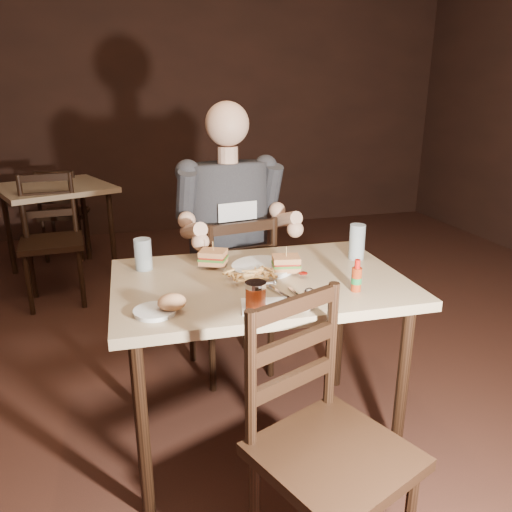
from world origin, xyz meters
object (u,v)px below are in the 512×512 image
object	(u,v)px
main_table	(259,298)
glass_right	(357,242)
dinner_plate	(263,268)
diner	(232,204)
glass_left	(143,254)
bg_chair_near	(52,242)
side_plate	(155,312)
chair_near	(334,455)
bg_table	(55,197)
hot_sauce	(357,275)
bg_chair_far	(64,213)
syrup_dispenser	(256,295)
chair_far	(229,294)

from	to	relation	value
main_table	glass_right	world-z (taller)	glass_right
main_table	dinner_plate	size ratio (longest dim) A/B	4.60
diner	glass_left	bearing A→B (deg)	-154.26
bg_chair_near	side_plate	distance (m)	2.18
main_table	chair_near	distance (m)	0.73
bg_table	hot_sauce	distance (m)	2.95
chair_near	bg_chair_far	size ratio (longest dim) A/B	1.09
syrup_dispenser	chair_near	bearing A→B (deg)	-71.71
chair_near	glass_left	distance (m)	1.12
bg_chair_far	glass_right	distance (m)	3.24
chair_far	glass_right	xyz separation A→B (m)	(0.48, -0.49, 0.40)
bg_table	dinner_plate	world-z (taller)	dinner_plate
diner	syrup_dispenser	xyz separation A→B (m)	(-0.11, -0.84, -0.14)
chair_far	diner	distance (m)	0.51
bg_table	bg_chair_far	xyz separation A→B (m)	(0.00, 0.55, -0.26)
syrup_dispenser	glass_right	bearing A→B (deg)	35.39
chair_far	glass_right	world-z (taller)	glass_right
glass_left	glass_right	distance (m)	0.94
glass_left	side_plate	size ratio (longest dim) A/B	0.94
bg_chair_far	side_plate	world-z (taller)	bg_chair_far
bg_chair_far	hot_sauce	bearing A→B (deg)	121.71
diner	glass_right	size ratio (longest dim) A/B	6.16
chair_near	syrup_dispenser	bearing A→B (deg)	84.48
glass_right	syrup_dispenser	xyz separation A→B (m)	(-0.58, -0.39, -0.03)
chair_far	bg_chair_near	size ratio (longest dim) A/B	0.98
chair_far	hot_sauce	bearing A→B (deg)	100.83
side_plate	syrup_dispenser	bearing A→B (deg)	-8.57
chair_far	diner	bearing A→B (deg)	90.00
glass_right	syrup_dispenser	distance (m)	0.70
main_table	glass_right	xyz separation A→B (m)	(0.49, 0.12, 0.16)
bg_chair_far	dinner_plate	xyz separation A→B (m)	(1.05, -2.86, 0.36)
bg_chair_near	hot_sauce	size ratio (longest dim) A/B	7.34
bg_table	bg_chair_far	world-z (taller)	bg_chair_far
diner	side_plate	bearing A→B (deg)	-129.40
main_table	chair_far	xyz separation A→B (m)	(0.01, 0.61, -0.24)
chair_near	dinner_plate	bearing A→B (deg)	66.88
bg_chair_near	glass_right	world-z (taller)	glass_right
bg_table	chair_far	size ratio (longest dim) A/B	1.15
glass_right	diner	bearing A→B (deg)	136.62
bg_table	chair_near	distance (m)	3.28
bg_table	hot_sauce	world-z (taller)	hot_sauce
chair_near	side_plate	xyz separation A→B (m)	(-0.47, 0.47, 0.32)
diner	dinner_plate	size ratio (longest dim) A/B	3.81
chair_near	side_plate	bearing A→B (deg)	112.59
diner	syrup_dispenser	size ratio (longest dim) A/B	9.96
glass_right	side_plate	distance (m)	0.99
chair_far	side_plate	world-z (taller)	chair_far
side_plate	main_table	bearing A→B (deg)	27.15
bg_chair_near	glass_right	distance (m)	2.33
chair_far	chair_near	xyz separation A→B (m)	(0.02, -1.31, 0.01)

